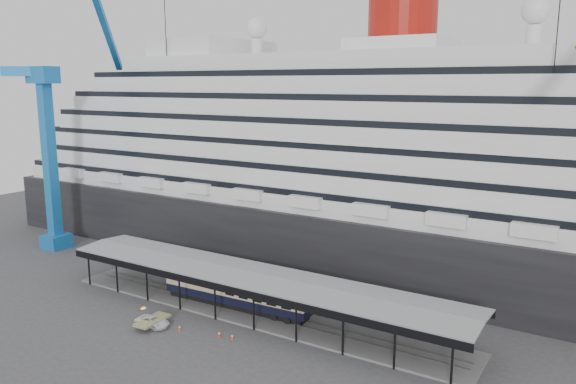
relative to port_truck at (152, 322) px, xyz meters
The scene contains 9 objects.
ground 9.24m from the port_truck, 30.18° to the left, with size 200.00×200.00×0.00m, color #3B3B3D.
cruise_ship 41.49m from the port_truck, 77.66° to the left, with size 130.00×30.00×43.90m.
platform_canopy 12.63m from the port_truck, 50.41° to the left, with size 56.00×9.18×5.30m.
crane_blue 44.57m from the port_truck, 157.67° to the left, with size 22.63×19.19×47.60m.
port_truck is the anchor object (origin of this frame).
pullman_carriage 11.11m from the port_truck, 61.64° to the left, with size 21.04×3.58×20.56m.
traffic_cone_left 8.77m from the port_truck, 12.89° to the left, with size 0.42×0.42×0.74m.
traffic_cone_mid 3.62m from the port_truck, 13.87° to the left, with size 0.39×0.39×0.66m.
traffic_cone_right 10.45m from the port_truck, 12.23° to the left, with size 0.38×0.38×0.70m.
Camera 1 is at (38.72, -49.21, 28.48)m, focal length 35.00 mm.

